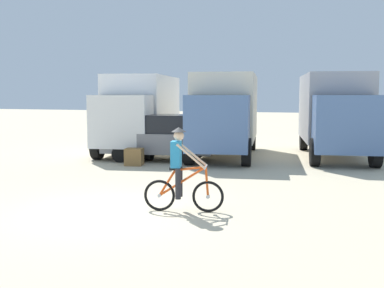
% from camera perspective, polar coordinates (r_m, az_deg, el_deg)
% --- Properties ---
extents(ground_plane, '(120.00, 120.00, 0.00)m').
position_cam_1_polar(ground_plane, '(10.23, -9.84, -8.21)').
color(ground_plane, beige).
extents(box_truck_avon_van, '(3.61, 7.07, 3.35)m').
position_cam_1_polar(box_truck_avon_van, '(20.80, -6.34, 4.24)').
color(box_truck_avon_van, white).
rests_on(box_truck_avon_van, ground).
extents(box_truck_cream_rv, '(3.51, 7.06, 3.35)m').
position_cam_1_polar(box_truck_cream_rv, '(19.19, 4.08, 4.11)').
color(box_truck_cream_rv, beige).
rests_on(box_truck_cream_rv, ground).
extents(box_truck_grey_hauler, '(3.56, 7.07, 3.35)m').
position_cam_1_polar(box_truck_grey_hauler, '(19.70, 17.06, 3.92)').
color(box_truck_grey_hauler, '#9E9EA3').
rests_on(box_truck_grey_hauler, ground).
extents(sedan_parked, '(4.42, 2.39, 1.76)m').
position_cam_1_polar(sedan_parked, '(17.85, -3.84, 0.79)').
color(sedan_parked, slate).
rests_on(sedan_parked, ground).
extents(cyclist_orange_shirt, '(1.70, 0.59, 1.82)m').
position_cam_1_polar(cyclist_orange_shirt, '(9.97, -1.38, -3.52)').
color(cyclist_orange_shirt, black).
rests_on(cyclist_orange_shirt, ground).
extents(supply_crate, '(0.71, 0.65, 0.61)m').
position_cam_1_polar(supply_crate, '(16.77, -7.08, -1.57)').
color(supply_crate, olive).
rests_on(supply_crate, ground).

